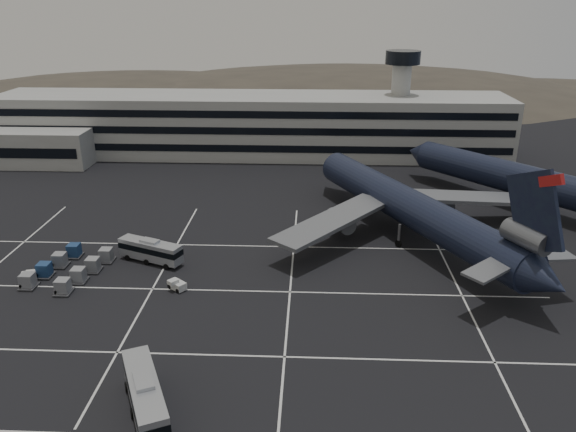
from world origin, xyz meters
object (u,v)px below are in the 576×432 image
at_px(trijet_main, 412,208).
at_px(tug_a, 30,277).
at_px(bus_near, 145,394).
at_px(uld_cluster, 69,268).
at_px(bus_far, 151,250).

bearing_deg(trijet_main, tug_a, 170.40).
bearing_deg(bus_near, uld_cluster, 99.46).
bearing_deg(bus_far, uld_cluster, 135.29).
relative_size(tug_a, uld_cluster, 0.20).
relative_size(bus_near, bus_far, 1.13).
bearing_deg(bus_far, tug_a, 137.20).
bearing_deg(bus_near, tug_a, 107.95).
height_order(bus_far, uld_cluster, bus_far).
distance_m(tug_a, uld_cluster, 4.97).
height_order(bus_near, bus_far, bus_near).
distance_m(bus_near, uld_cluster, 32.60).
height_order(trijet_main, tug_a, trijet_main).
relative_size(bus_far, uld_cluster, 0.73).
bearing_deg(uld_cluster, trijet_main, 15.87).
relative_size(trijet_main, tug_a, 19.49).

